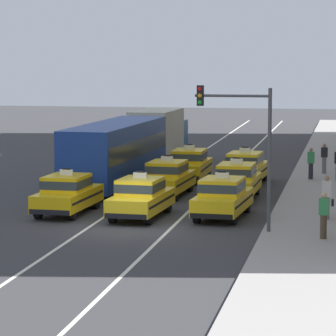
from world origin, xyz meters
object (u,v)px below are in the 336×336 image
(pedestrian_mid_block, at_px, (311,163))
(pedestrian_trailing, at_px, (324,215))
(bus_left_second, at_px, (116,151))
(box_truck_left_third, at_px, (159,134))
(taxi_right_second, at_px, (237,180))
(taxi_center_second, at_px, (167,177))
(traffic_light_pole, at_px, (244,133))
(pedestrian_by_storefront, at_px, (327,197))
(taxi_right_nearest, at_px, (222,197))
(taxi_left_nearest, at_px, (67,193))
(pedestrian_far_corner, at_px, (324,158))
(taxi_center_third, at_px, (190,164))
(taxi_center_nearest, at_px, (141,197))
(taxi_right_third, at_px, (245,167))

(pedestrian_mid_block, relative_size, pedestrian_trailing, 0.99)
(bus_left_second, xyz_separation_m, box_truck_left_third, (0.09, 10.95, -0.04))
(taxi_right_second, bearing_deg, taxi_center_second, 172.27)
(traffic_light_pole, bearing_deg, taxi_right_second, 98.21)
(pedestrian_by_storefront, relative_size, pedestrian_trailing, 1.04)
(pedestrian_mid_block, bearing_deg, taxi_right_nearest, -104.37)
(taxi_center_second, bearing_deg, pedestrian_mid_block, 43.95)
(taxi_left_nearest, distance_m, box_truck_left_third, 19.60)
(pedestrian_far_corner, bearing_deg, taxi_center_second, -128.56)
(taxi_center_third, xyz_separation_m, traffic_light_pole, (4.50, -14.96, 2.94))
(taxi_center_nearest, distance_m, taxi_right_third, 11.49)
(taxi_center_third, relative_size, pedestrian_trailing, 2.73)
(taxi_center_third, relative_size, taxi_right_second, 0.99)
(bus_left_second, relative_size, pedestrian_far_corner, 6.89)
(taxi_center_nearest, bearing_deg, box_truck_left_third, 98.95)
(bus_left_second, height_order, taxi_center_third, bus_left_second)
(pedestrian_by_storefront, height_order, pedestrian_far_corner, pedestrian_by_storefront)
(bus_left_second, xyz_separation_m, pedestrian_trailing, (10.81, -13.07, -0.82))
(box_truck_left_third, relative_size, taxi_center_nearest, 1.51)
(bus_left_second, xyz_separation_m, taxi_right_nearest, (6.54, -8.43, -0.94))
(box_truck_left_third, xyz_separation_m, taxi_right_second, (6.42, -14.06, -0.90))
(taxi_left_nearest, height_order, bus_left_second, bus_left_second)
(pedestrian_trailing, bearing_deg, traffic_light_pole, 160.30)
(taxi_left_nearest, distance_m, traffic_light_pole, 8.99)
(taxi_center_second, bearing_deg, bus_left_second, 139.88)
(taxi_right_nearest, relative_size, pedestrian_far_corner, 2.84)
(bus_left_second, xyz_separation_m, traffic_light_pole, (7.78, -11.99, 2.00))
(taxi_center_nearest, bearing_deg, pedestrian_by_storefront, 1.92)
(traffic_light_pole, bearing_deg, box_truck_left_third, 108.55)
(pedestrian_by_storefront, bearing_deg, bus_left_second, 140.81)
(box_truck_left_third, distance_m, pedestrian_mid_block, 12.08)
(taxi_center_nearest, relative_size, traffic_light_pole, 0.84)
(taxi_right_nearest, distance_m, pedestrian_mid_block, 12.38)
(pedestrian_far_corner, bearing_deg, traffic_light_pole, -97.62)
(taxi_center_second, relative_size, pedestrian_trailing, 2.78)
(bus_left_second, distance_m, taxi_center_nearest, 9.66)
(box_truck_left_third, bearing_deg, taxi_right_third, -55.03)
(taxi_center_nearest, height_order, traffic_light_pole, traffic_light_pole)
(box_truck_left_third, distance_m, taxi_right_third, 10.94)
(taxi_left_nearest, height_order, pedestrian_mid_block, taxi_left_nearest)
(taxi_left_nearest, distance_m, pedestrian_by_storefront, 10.82)
(taxi_left_nearest, relative_size, taxi_right_third, 1.00)
(taxi_center_second, relative_size, taxi_right_second, 1.01)
(pedestrian_by_storefront, distance_m, pedestrian_trailing, 4.27)
(box_truck_left_third, distance_m, taxi_right_second, 15.48)
(taxi_center_nearest, bearing_deg, taxi_left_nearest, 172.65)
(taxi_center_third, distance_m, taxi_right_third, 3.20)
(taxi_right_second, bearing_deg, pedestrian_far_corner, 68.25)
(taxi_left_nearest, distance_m, taxi_right_third, 12.40)
(taxi_right_second, relative_size, pedestrian_mid_block, 2.78)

